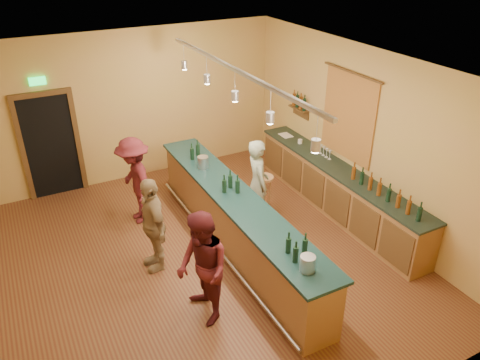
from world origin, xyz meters
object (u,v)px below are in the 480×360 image
customer_b (153,224)px  customer_c (135,181)px  bartender (258,184)px  back_counter (337,190)px  bar_stool (264,183)px  customer_a (203,269)px  tasting_bar (236,219)px

customer_b → customer_c: (0.16, 1.48, 0.03)m
bartender → back_counter: bearing=-91.5°
customer_c → bar_stool: size_ratio=2.20×
back_counter → customer_b: (-3.65, 0.02, 0.32)m
back_counter → customer_b: 3.67m
customer_a → customer_c: 2.91m
back_counter → bar_stool: (-1.25, 0.67, 0.13)m
customer_b → bar_stool: customer_b is taller
customer_b → customer_c: size_ratio=0.96×
back_counter → customer_a: (-3.42, -1.40, 0.36)m
customer_a → back_counter: bearing=113.2°
tasting_bar → bar_stool: (1.04, 0.85, 0.01)m
bartender → bar_stool: (0.32, 0.32, -0.23)m
bartender → customer_c: bartender is taller
tasting_bar → bar_stool: size_ratio=6.70×
tasting_bar → bar_stool: 1.34m
back_counter → customer_b: bearing=179.7°
back_counter → tasting_bar: tasting_bar is taller
bartender → customer_b: size_ratio=1.05×
back_counter → bartender: 1.65m
tasting_bar → bartender: bartender is taller
customer_b → bar_stool: (2.40, 0.65, -0.19)m
tasting_bar → customer_a: 1.68m
customer_c → bar_stool: 2.41m
bar_stool → back_counter: bearing=-28.2°
bartender → bar_stool: 0.51m
customer_b → bartender: bearing=99.0°
customer_a → tasting_bar: bearing=138.1°
back_counter → bar_stool: back_counter is taller
customer_a → bartender: bearing=134.3°
customer_a → bar_stool: bearing=134.5°
bartender → customer_b: bearing=110.1°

